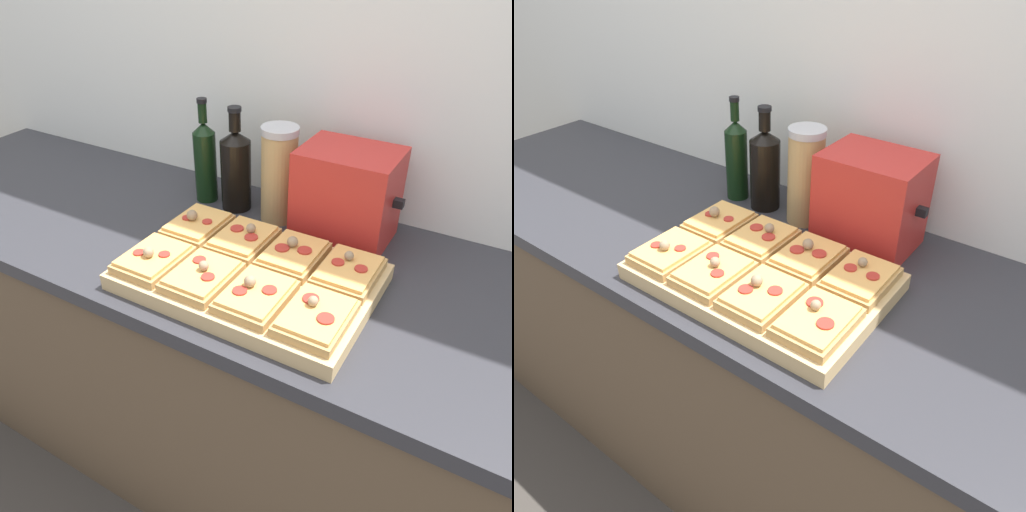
% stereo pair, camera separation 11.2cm
% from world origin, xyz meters
% --- Properties ---
extents(wall_back, '(6.00, 0.06, 2.50)m').
position_xyz_m(wall_back, '(0.00, 0.67, 1.25)').
color(wall_back, silver).
rests_on(wall_back, ground_plane).
extents(kitchen_counter, '(2.63, 0.67, 0.88)m').
position_xyz_m(kitchen_counter, '(0.00, 0.32, 0.44)').
color(kitchen_counter, brown).
rests_on(kitchen_counter, ground_plane).
extents(cutting_board, '(0.55, 0.36, 0.04)m').
position_xyz_m(cutting_board, '(-0.03, 0.21, 0.90)').
color(cutting_board, tan).
rests_on(cutting_board, kitchen_counter).
extents(pizza_slice_back_left, '(0.12, 0.16, 0.05)m').
position_xyz_m(pizza_slice_back_left, '(-0.23, 0.29, 0.94)').
color(pizza_slice_back_left, tan).
rests_on(pizza_slice_back_left, cutting_board).
extents(pizza_slice_back_midleft, '(0.12, 0.16, 0.05)m').
position_xyz_m(pizza_slice_back_midleft, '(-0.09, 0.29, 0.93)').
color(pizza_slice_back_midleft, tan).
rests_on(pizza_slice_back_midleft, cutting_board).
extents(pizza_slice_back_midright, '(0.12, 0.16, 0.05)m').
position_xyz_m(pizza_slice_back_midright, '(0.04, 0.29, 0.94)').
color(pizza_slice_back_midright, tan).
rests_on(pizza_slice_back_midright, cutting_board).
extents(pizza_slice_back_right, '(0.12, 0.16, 0.05)m').
position_xyz_m(pizza_slice_back_right, '(0.17, 0.29, 0.93)').
color(pizza_slice_back_right, tan).
rests_on(pizza_slice_back_right, cutting_board).
extents(pizza_slice_front_left, '(0.12, 0.16, 0.05)m').
position_xyz_m(pizza_slice_front_left, '(-0.23, 0.12, 0.93)').
color(pizza_slice_front_left, tan).
rests_on(pizza_slice_front_left, cutting_board).
extents(pizza_slice_front_midleft, '(0.12, 0.16, 0.05)m').
position_xyz_m(pizza_slice_front_midleft, '(-0.09, 0.12, 0.93)').
color(pizza_slice_front_midleft, tan).
rests_on(pizza_slice_front_midleft, cutting_board).
extents(pizza_slice_front_midright, '(0.12, 0.16, 0.05)m').
position_xyz_m(pizza_slice_front_midright, '(0.04, 0.12, 0.94)').
color(pizza_slice_front_midright, tan).
rests_on(pizza_slice_front_midright, cutting_board).
extents(pizza_slice_front_right, '(0.12, 0.16, 0.05)m').
position_xyz_m(pizza_slice_front_right, '(0.17, 0.12, 0.93)').
color(pizza_slice_front_right, tan).
rests_on(pizza_slice_front_right, cutting_board).
extents(olive_oil_bottle, '(0.06, 0.06, 0.30)m').
position_xyz_m(olive_oil_bottle, '(-0.35, 0.50, 1.00)').
color(olive_oil_bottle, black).
rests_on(olive_oil_bottle, kitchen_counter).
extents(wine_bottle, '(0.08, 0.08, 0.29)m').
position_xyz_m(wine_bottle, '(-0.25, 0.50, 1.00)').
color(wine_bottle, black).
rests_on(wine_bottle, kitchen_counter).
extents(grain_jar_tall, '(0.10, 0.10, 0.26)m').
position_xyz_m(grain_jar_tall, '(-0.11, 0.50, 1.01)').
color(grain_jar_tall, tan).
rests_on(grain_jar_tall, kitchen_counter).
extents(toaster_oven, '(0.26, 0.18, 0.24)m').
position_xyz_m(toaster_oven, '(0.08, 0.50, 1.00)').
color(toaster_oven, red).
rests_on(toaster_oven, kitchen_counter).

